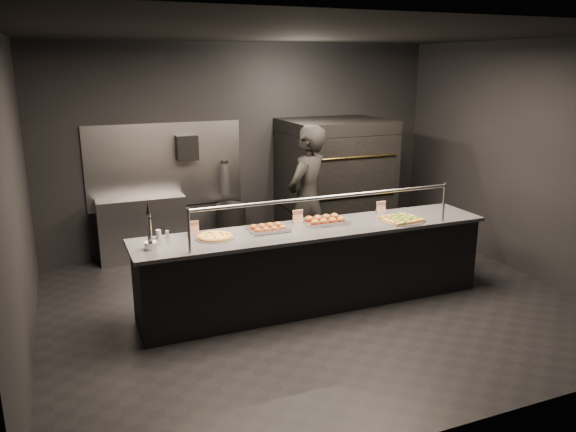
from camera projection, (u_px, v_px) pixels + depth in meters
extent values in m
plane|color=black|center=(315.00, 303.00, 6.53)|extent=(6.00, 6.00, 0.00)
plane|color=black|center=(319.00, 33.00, 5.74)|extent=(6.00, 6.00, 0.00)
cube|color=black|center=(245.00, 147.00, 8.37)|extent=(6.00, 0.04, 3.00)
cube|color=black|center=(470.00, 242.00, 3.91)|extent=(6.00, 0.04, 3.00)
cube|color=black|center=(14.00, 202.00, 5.03)|extent=(0.04, 5.00, 3.00)
cube|color=black|center=(526.00, 160.00, 7.25)|extent=(0.04, 5.00, 3.00)
cube|color=#99999E|center=(165.00, 166.00, 7.96)|extent=(2.20, 0.02, 1.20)
cube|color=black|center=(315.00, 268.00, 6.42)|extent=(4.00, 0.70, 0.88)
cube|color=#343539|center=(316.00, 229.00, 6.30)|extent=(4.10, 0.78, 0.04)
cylinder|color=#99999E|center=(189.00, 230.00, 5.41)|extent=(0.03, 0.03, 0.45)
cylinder|color=#99999E|center=(444.00, 202.00, 6.52)|extent=(0.03, 0.03, 0.45)
cylinder|color=#99999E|center=(329.00, 197.00, 5.91)|extent=(3.00, 0.04, 0.04)
cube|color=black|center=(333.00, 226.00, 8.59)|extent=(1.50, 1.15, 0.60)
cube|color=black|center=(334.00, 187.00, 8.43)|extent=(1.50, 1.20, 0.55)
cube|color=black|center=(335.00, 151.00, 8.29)|extent=(1.50, 1.20, 0.55)
cube|color=black|center=(336.00, 126.00, 8.19)|extent=(1.50, 1.20, 0.18)
cylinder|color=gold|center=(354.00, 196.00, 7.88)|extent=(1.30, 0.02, 0.02)
cylinder|color=gold|center=(356.00, 157.00, 7.74)|extent=(1.30, 0.02, 0.02)
cube|color=#99999E|center=(142.00, 229.00, 7.89)|extent=(1.20, 0.35, 0.90)
cube|color=black|center=(187.00, 148.00, 7.92)|extent=(0.30, 0.20, 0.35)
cylinder|color=#B2B2B7|center=(225.00, 179.00, 8.27)|extent=(0.14, 0.14, 0.45)
cube|color=black|center=(225.00, 163.00, 8.20)|extent=(0.10, 0.06, 0.06)
cylinder|color=silver|center=(151.00, 245.00, 5.57)|extent=(0.13, 0.13, 0.07)
cylinder|color=silver|center=(149.00, 230.00, 5.53)|extent=(0.05, 0.05, 0.32)
cylinder|color=silver|center=(150.00, 217.00, 5.43)|extent=(0.02, 0.09, 0.02)
cone|color=black|center=(148.00, 208.00, 5.47)|extent=(0.05, 0.05, 0.13)
cylinder|color=silver|center=(215.00, 237.00, 5.93)|extent=(0.42, 0.42, 0.01)
cylinder|color=#AB8136|center=(215.00, 236.00, 5.92)|extent=(0.37, 0.37, 0.02)
cylinder|color=#F2CE4F|center=(215.00, 235.00, 5.92)|extent=(0.32, 0.32, 0.01)
cube|color=silver|center=(268.00, 230.00, 6.19)|extent=(0.42, 0.31, 0.02)
ellipsoid|color=#A95C24|center=(258.00, 230.00, 6.06)|extent=(0.08, 0.08, 0.05)
ellipsoid|color=#A95C24|center=(254.00, 227.00, 6.19)|extent=(0.08, 0.08, 0.05)
ellipsoid|color=#A95C24|center=(266.00, 229.00, 6.10)|extent=(0.08, 0.08, 0.05)
ellipsoid|color=#A95C24|center=(262.00, 226.00, 6.22)|extent=(0.08, 0.08, 0.05)
ellipsoid|color=#A95C24|center=(274.00, 228.00, 6.13)|extent=(0.08, 0.08, 0.05)
ellipsoid|color=#A95C24|center=(270.00, 225.00, 6.26)|extent=(0.08, 0.08, 0.05)
ellipsoid|color=#A95C24|center=(283.00, 227.00, 6.17)|extent=(0.08, 0.08, 0.05)
ellipsoid|color=#A95C24|center=(278.00, 224.00, 6.29)|extent=(0.08, 0.08, 0.05)
cube|color=silver|center=(325.00, 222.00, 6.49)|extent=(0.55, 0.45, 0.02)
ellipsoid|color=#A95C24|center=(315.00, 222.00, 6.35)|extent=(0.09, 0.09, 0.06)
ellipsoid|color=#A95C24|center=(309.00, 218.00, 6.49)|extent=(0.09, 0.09, 0.06)
ellipsoid|color=#A95C24|center=(324.00, 221.00, 6.39)|extent=(0.09, 0.09, 0.06)
ellipsoid|color=#A95C24|center=(318.00, 217.00, 6.53)|extent=(0.09, 0.09, 0.06)
ellipsoid|color=#A95C24|center=(332.00, 220.00, 6.43)|extent=(0.09, 0.09, 0.06)
ellipsoid|color=#A95C24|center=(326.00, 216.00, 6.57)|extent=(0.09, 0.09, 0.06)
ellipsoid|color=#A95C24|center=(341.00, 219.00, 6.47)|extent=(0.09, 0.09, 0.06)
ellipsoid|color=#A95C24|center=(335.00, 216.00, 6.61)|extent=(0.09, 0.09, 0.06)
cylinder|color=silver|center=(401.00, 220.00, 6.57)|extent=(0.52, 0.52, 0.01)
cube|color=#AB8136|center=(401.00, 219.00, 6.57)|extent=(0.45, 0.41, 0.02)
cube|color=#F2CE4F|center=(401.00, 218.00, 6.56)|extent=(0.43, 0.39, 0.01)
cube|color=#348421|center=(401.00, 217.00, 6.56)|extent=(0.40, 0.36, 0.01)
cylinder|color=silver|center=(159.00, 234.00, 5.90)|extent=(0.06, 0.06, 0.09)
cylinder|color=silver|center=(167.00, 234.00, 5.94)|extent=(0.04, 0.04, 0.07)
cube|color=white|center=(193.00, 228.00, 6.03)|extent=(0.12, 0.04, 0.15)
cube|color=white|center=(298.00, 216.00, 6.49)|extent=(0.12, 0.04, 0.15)
cube|color=white|center=(381.00, 207.00, 6.90)|extent=(0.12, 0.04, 0.15)
cylinder|color=black|center=(231.00, 228.00, 8.26)|extent=(0.43, 0.43, 0.72)
imported|color=black|center=(307.00, 200.00, 7.32)|extent=(0.85, 0.80, 1.96)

